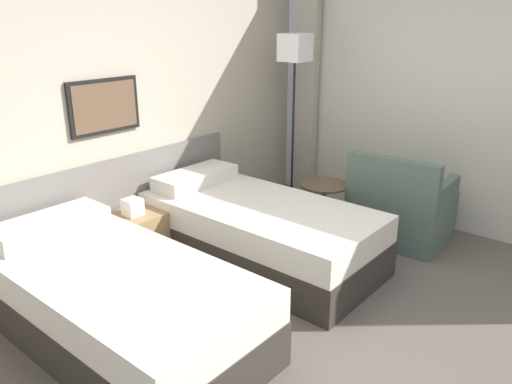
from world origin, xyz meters
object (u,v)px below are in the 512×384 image
floor_lamp (295,61)px  side_table (324,199)px  bed_near_door (117,300)px  bed_near_window (258,231)px  armchair (400,210)px  nightstand (135,238)px

floor_lamp → side_table: size_ratio=3.65×
bed_near_door → side_table: size_ratio=4.01×
bed_near_door → floor_lamp: 2.98m
bed_near_window → armchair: 1.40m
bed_near_window → nightstand: bed_near_window is taller
floor_lamp → armchair: bearing=-89.5°
bed_near_window → side_table: bed_near_window is taller
nightstand → floor_lamp: bearing=-7.7°
bed_near_door → bed_near_window: same height
floor_lamp → bed_near_door: bearing=-169.1°
bed_near_door → bed_near_window: size_ratio=1.00×
side_table → bed_near_door: bearing=177.0°
nightstand → floor_lamp: 2.35m
bed_near_door → nightstand: 1.05m
bed_near_window → nightstand: 1.05m
bed_near_window → side_table: size_ratio=4.01×
bed_near_door → floor_lamp: (2.62, 0.51, 1.32)m
bed_near_window → side_table: bearing=-8.2°
floor_lamp → side_table: (-0.34, -0.63, -1.23)m
bed_near_door → nightstand: bed_near_door is taller
bed_near_door → nightstand: size_ratio=3.45×
floor_lamp → bed_near_window: bearing=-156.7°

